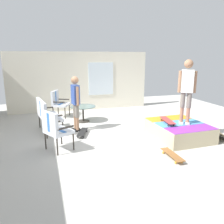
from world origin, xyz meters
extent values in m
cube|color=beige|center=(0.00, 0.00, -0.05)|extent=(12.00, 12.00, 0.10)
cube|color=silver|center=(3.80, 0.50, 1.25)|extent=(0.20, 6.00, 2.50)
cube|color=silver|center=(3.69, -0.40, 1.35)|extent=(0.03, 1.10, 1.40)
cube|color=tan|center=(-0.57, -1.63, 0.22)|extent=(1.69, 1.44, 0.44)
cube|color=purple|center=(-1.12, -1.65, 0.44)|extent=(0.57, 1.37, 0.01)
cube|color=#4C99D8|center=(-0.57, -1.63, 0.44)|extent=(0.57, 1.37, 0.01)
cube|color=orange|center=(-0.02, -1.62, 0.44)|extent=(0.57, 1.37, 0.01)
cylinder|color=#B2B2B7|center=(-0.58, -0.96, 0.41)|extent=(1.59, 0.09, 0.05)
cube|color=tan|center=(-0.54, -2.60, 0.20)|extent=(1.63, 0.67, 0.37)
cylinder|color=#2D2823|center=(0.54, 1.56, 0.22)|extent=(0.04, 0.04, 0.44)
cylinder|color=#2D2823|center=(1.69, 1.77, 0.22)|extent=(0.04, 0.04, 0.44)
cylinder|color=#2D2823|center=(0.46, 2.02, 0.22)|extent=(0.04, 0.04, 0.44)
cylinder|color=#2D2823|center=(1.61, 2.23, 0.22)|extent=(0.04, 0.04, 0.44)
cube|color=silver|center=(1.08, 1.90, 0.48)|extent=(1.33, 0.76, 0.08)
cube|color=#3872C6|center=(1.08, 1.90, 0.52)|extent=(1.21, 0.31, 0.00)
cube|color=silver|center=(1.03, 2.13, 0.77)|extent=(1.24, 0.30, 0.50)
cube|color=#3872C6|center=(1.03, 2.13, 0.77)|extent=(0.11, 0.10, 0.46)
cube|color=#2D2823|center=(0.48, 1.79, 0.64)|extent=(0.12, 0.47, 0.04)
cube|color=#2D2823|center=(1.67, 2.00, 0.64)|extent=(0.12, 0.47, 0.04)
cylinder|color=#2D2823|center=(2.47, 1.31, 0.22)|extent=(0.04, 0.04, 0.44)
cylinder|color=#2D2823|center=(2.97, 1.10, 0.22)|extent=(0.04, 0.04, 0.44)
cylinder|color=#2D2823|center=(2.66, 1.74, 0.22)|extent=(0.04, 0.04, 0.44)
cylinder|color=#2D2823|center=(3.16, 1.53, 0.22)|extent=(0.04, 0.04, 0.44)
cube|color=silver|center=(2.81, 1.42, 0.48)|extent=(0.79, 0.75, 0.08)
cube|color=#3872C6|center=(2.81, 1.42, 0.52)|extent=(0.57, 0.33, 0.00)
cube|color=silver|center=(2.91, 1.64, 0.77)|extent=(0.60, 0.32, 0.50)
cube|color=#3872C6|center=(2.91, 1.64, 0.77)|extent=(0.13, 0.12, 0.46)
cube|color=#2D2823|center=(2.55, 1.54, 0.64)|extent=(0.23, 0.45, 0.04)
cube|color=#2D2823|center=(3.08, 1.30, 0.64)|extent=(0.23, 0.45, 0.04)
cylinder|color=#2D2823|center=(-0.57, 1.40, 0.22)|extent=(0.04, 0.04, 0.44)
cylinder|color=#2D2823|center=(-0.10, 1.66, 0.22)|extent=(0.04, 0.04, 0.44)
cylinder|color=#2D2823|center=(-0.80, 1.81, 0.22)|extent=(0.04, 0.04, 0.44)
cylinder|color=#2D2823|center=(-0.33, 2.07, 0.22)|extent=(0.04, 0.04, 0.44)
cube|color=silver|center=(-0.45, 1.73, 0.48)|extent=(0.81, 0.78, 0.08)
cube|color=#3872C6|center=(-0.45, 1.73, 0.52)|extent=(0.56, 0.37, 0.00)
cube|color=silver|center=(-0.56, 1.94, 0.77)|extent=(0.58, 0.37, 0.50)
cube|color=#3872C6|center=(-0.56, 1.94, 0.77)|extent=(0.13, 0.12, 0.46)
cube|color=#2D2823|center=(-0.70, 1.59, 0.64)|extent=(0.26, 0.43, 0.04)
cube|color=#2D2823|center=(-0.19, 1.87, 0.64)|extent=(0.26, 0.43, 0.04)
cylinder|color=#2D2823|center=(1.89, 0.72, 0.28)|extent=(0.06, 0.06, 0.55)
cylinder|color=#2D2823|center=(1.89, 0.72, 0.01)|extent=(0.44, 0.44, 0.03)
cylinder|color=slate|center=(1.89, 0.72, 0.56)|extent=(0.90, 0.90, 0.02)
cube|color=black|center=(0.85, 1.09, 0.03)|extent=(0.16, 0.26, 0.05)
cylinder|color=#9E7051|center=(0.85, 1.09, 0.25)|extent=(0.10, 0.10, 0.41)
cylinder|color=slate|center=(0.85, 1.09, 0.66)|extent=(0.13, 0.13, 0.41)
cube|color=black|center=(1.02, 1.12, 0.03)|extent=(0.16, 0.26, 0.05)
cylinder|color=#9E7051|center=(1.02, 1.12, 0.25)|extent=(0.10, 0.10, 0.41)
cylinder|color=slate|center=(1.02, 1.12, 0.66)|extent=(0.13, 0.13, 0.41)
cube|color=#334C99|center=(0.93, 1.10, 1.16)|extent=(0.35, 0.24, 0.60)
sphere|color=#9E7051|center=(0.93, 1.10, 1.60)|extent=(0.23, 0.23, 0.23)
cylinder|color=#9E7051|center=(0.74, 1.06, 1.14)|extent=(0.08, 0.08, 0.57)
cylinder|color=#9E7051|center=(1.13, 1.15, 1.14)|extent=(0.08, 0.08, 0.57)
cube|color=silver|center=(-0.72, -1.80, 0.47)|extent=(0.26, 0.21, 0.05)
cylinder|color=#9E7051|center=(-0.72, -1.80, 0.71)|extent=(0.10, 0.10, 0.42)
cylinder|color=slate|center=(-0.72, -1.80, 1.13)|extent=(0.13, 0.13, 0.42)
cube|color=silver|center=(-0.64, -1.65, 0.47)|extent=(0.26, 0.21, 0.05)
cylinder|color=#9E7051|center=(-0.64, -1.65, 0.71)|extent=(0.10, 0.10, 0.42)
cylinder|color=slate|center=(-0.64, -1.65, 1.13)|extent=(0.13, 0.13, 0.42)
cube|color=silver|center=(-0.68, -1.72, 1.65)|extent=(0.31, 0.37, 0.62)
sphere|color=#9E7051|center=(-0.68, -1.72, 2.11)|extent=(0.24, 0.24, 0.24)
cylinder|color=#9E7051|center=(-0.78, -1.90, 1.63)|extent=(0.08, 0.08, 0.59)
cylinder|color=#9E7051|center=(-0.58, -1.55, 1.63)|extent=(0.08, 0.08, 0.59)
cube|color=black|center=(0.48, 1.00, 0.09)|extent=(0.82, 0.47, 0.02)
cylinder|color=#333333|center=(0.71, 0.82, 0.03)|extent=(0.06, 0.05, 0.06)
cylinder|color=#333333|center=(0.77, 0.97, 0.03)|extent=(0.06, 0.05, 0.06)
cylinder|color=#333333|center=(0.19, 1.02, 0.03)|extent=(0.06, 0.05, 0.06)
cylinder|color=#333333|center=(0.24, 1.17, 0.03)|extent=(0.06, 0.05, 0.06)
cube|color=brown|center=(-1.72, -0.73, 0.09)|extent=(0.80, 0.21, 0.02)
cylinder|color=gold|center=(-1.44, -0.82, 0.03)|extent=(0.06, 0.03, 0.06)
cylinder|color=gold|center=(-1.44, -0.66, 0.03)|extent=(0.06, 0.03, 0.06)
cylinder|color=gold|center=(-2.00, -0.81, 0.03)|extent=(0.06, 0.03, 0.06)
cylinder|color=gold|center=(-2.00, -0.65, 0.03)|extent=(0.06, 0.03, 0.06)
cube|color=#B23838|center=(-0.51, -1.28, 0.54)|extent=(0.82, 0.33, 0.01)
cylinder|color=#333333|center=(-0.25, -1.41, 0.48)|extent=(0.06, 0.04, 0.06)
cylinder|color=#333333|center=(-0.22, -1.25, 0.48)|extent=(0.06, 0.04, 0.06)
cylinder|color=#333333|center=(-0.80, -1.32, 0.48)|extent=(0.06, 0.04, 0.06)
cylinder|color=#333333|center=(-0.77, -1.16, 0.48)|extent=(0.06, 0.04, 0.06)
camera|label=1|loc=(-5.96, 2.01, 2.30)|focal=36.21mm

